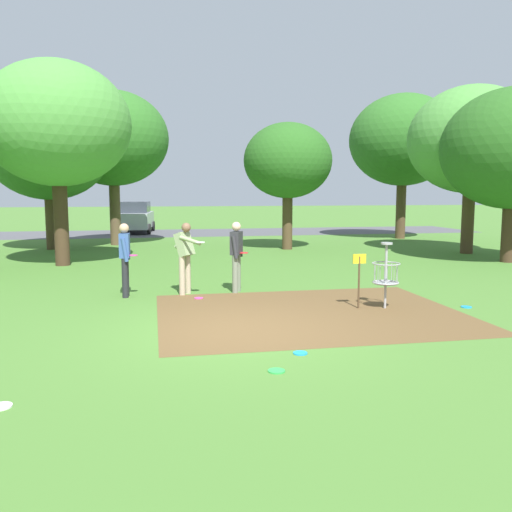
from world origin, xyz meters
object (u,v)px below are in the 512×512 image
Objects in this scene: player_foreground_watching at (237,253)px; parked_car_leftmost at (136,217)px; frisbee_mid_grass at (300,353)px; player_throwing at (125,256)px; player_waiting_left at (185,253)px; tree_mid_right at (113,139)px; tree_near_right at (288,161)px; tree_mid_left at (403,140)px; disc_golf_basket at (383,273)px; frisbee_by_tee at (199,298)px; tree_far_right at (472,140)px; tree_far_center at (48,148)px; frisbee_near_basket at (276,371)px; tree_mid_center at (57,124)px; frisbee_far_left at (466,307)px; frisbee_far_right at (1,406)px.

parked_car_leftmost is at bearing 98.60° from player_foreground_watching.
player_throwing is at bearing 119.17° from frisbee_mid_grass.
tree_mid_right is at bearing 100.94° from player_waiting_left.
frisbee_mid_grass is 15.16m from tree_near_right.
tree_mid_left is (7.07, 3.94, 1.34)m from tree_near_right.
disc_golf_basket is at bearing -41.26° from player_foreground_watching.
frisbee_by_tee is 0.03× the size of tree_far_right.
frisbee_by_tee is 0.03× the size of tree_far_center.
tree_mid_center reaches higher than frisbee_near_basket.
player_foreground_watching is at bearing -147.99° from tree_far_right.
tree_mid_center reaches higher than disc_golf_basket.
tree_mid_right is at bearing 100.24° from frisbee_near_basket.
player_foreground_watching is 1.51m from frisbee_by_tee.
player_waiting_left reaches higher than frisbee_far_left.
tree_mid_left is at bearing 47.94° from player_waiting_left.
player_throwing is 0.25× the size of tree_mid_right.
tree_mid_center is 6.83m from tree_mid_right.
frisbee_far_left is 17.67m from tree_mid_left.
player_waiting_left is 10.79m from tree_near_right.
player_waiting_left is at bearing 105.69° from frisbee_mid_grass.
player_throwing is at bearing -123.83° from tree_near_right.
tree_mid_right is (-3.67, 12.49, 3.82)m from player_foreground_watching.
frisbee_mid_grass is 0.03× the size of tree_far_right.
tree_mid_center is 14.63m from parked_car_leftmost.
player_waiting_left is 13.58m from tree_far_right.
tree_mid_center reaches higher than parked_car_leftmost.
tree_mid_center is (-5.12, 10.89, 4.57)m from frisbee_mid_grass.
frisbee_by_tee is 11.45m from tree_near_right.
parked_car_leftmost is at bearing 95.88° from frisbee_near_basket.
frisbee_mid_grass is 0.03× the size of tree_far_center.
tree_far_right is 1.49× the size of parked_car_leftmost.
frisbee_mid_grass is (2.80, -5.01, -0.96)m from player_throwing.
frisbee_near_basket is (0.88, -5.76, -0.98)m from player_waiting_left.
tree_near_right is at bearing 68.60° from player_foreground_watching.
tree_mid_right is at bearing 106.36° from player_foreground_watching.
tree_mid_left is at bearing 53.65° from frisbee_far_right.
frisbee_near_basket is at bearing 9.88° from frisbee_far_right.
player_throwing is (-5.34, 2.29, 0.21)m from disc_golf_basket.
tree_far_center reaches higher than frisbee_by_tee.
parked_car_leftmost is at bearing 108.47° from frisbee_far_left.
frisbee_by_tee is at bearing -78.43° from tree_mid_right.
parked_car_leftmost is at bearing 97.26° from frisbee_mid_grass.
frisbee_near_basket is at bearing -120.19° from tree_mid_left.
disc_golf_basket is at bearing 32.03° from frisbee_far_right.
player_foreground_watching is 7.66× the size of frisbee_far_left.
tree_far_center is at bearing 164.09° from tree_far_right.
frisbee_far_left is (4.86, 3.17, 0.00)m from frisbee_near_basket.
tree_far_center is (-3.56, 11.15, 3.25)m from player_throwing.
parked_car_leftmost reaches higher than player_waiting_left.
tree_near_right is (3.43, 14.30, 3.68)m from frisbee_mid_grass.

